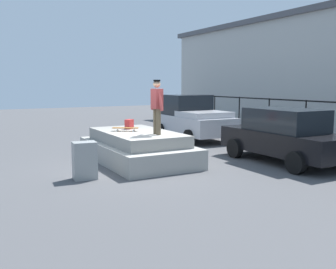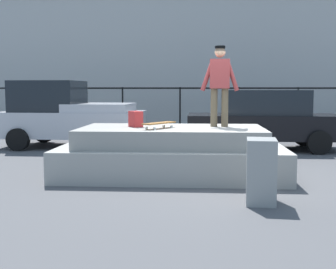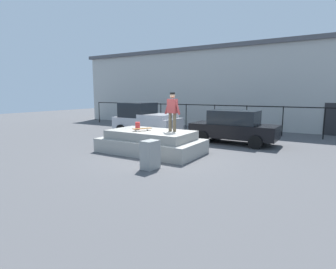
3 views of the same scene
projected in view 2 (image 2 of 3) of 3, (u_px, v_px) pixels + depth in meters
ground_plane at (219, 178)px, 8.80m from camera, size 60.00×60.00×0.00m
concrete_ledge at (172, 153)px, 9.08m from camera, size 4.48×2.47×0.97m
skateboarder at (220, 81)px, 9.10m from camera, size 0.79×0.26×1.64m
skateboard at (159, 123)px, 8.73m from camera, size 0.63×0.81×0.12m
backpack at (136, 119)px, 9.11m from camera, size 0.33×0.34×0.32m
car_silver_pickup_near at (68, 115)px, 13.46m from camera, size 4.25×2.32×1.99m
car_black_sedan_mid at (264, 119)px, 12.88m from camera, size 4.37×2.04×1.72m
utility_box at (261, 171)px, 6.82m from camera, size 0.50×0.64×0.99m
fence_row at (209, 102)px, 16.73m from camera, size 24.06×0.06×1.82m
warehouse_building at (207, 62)px, 22.01m from camera, size 29.91×7.44×6.13m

